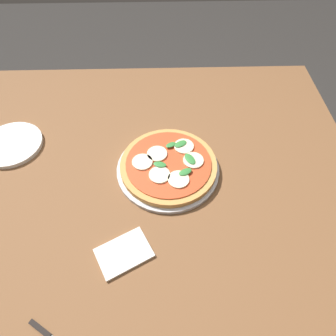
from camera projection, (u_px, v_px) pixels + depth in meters
The scene contains 6 objects.
ground_plane at pixel (154, 271), 1.48m from camera, with size 6.00×6.00×0.00m, color #2D2B28.
dining_table at pixel (146, 198), 0.96m from camera, with size 1.32×1.16×0.75m.
serving_tray at pixel (168, 169), 0.91m from camera, with size 0.31×0.31×0.01m, color silver.
pizza at pixel (169, 165), 0.90m from camera, with size 0.29×0.29×0.03m.
plate_white at pixel (12, 144), 0.97m from camera, with size 0.20×0.20×0.01m, color white.
napkin at pixel (124, 253), 0.75m from camera, with size 0.13×0.09×0.01m, color white.
Camera 1 is at (0.05, -0.52, 1.48)m, focal length 32.20 mm.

